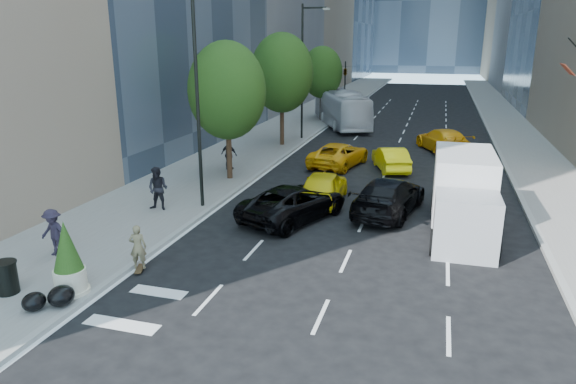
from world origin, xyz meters
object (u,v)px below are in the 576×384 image
(box_truck, at_px, (464,194))
(black_sedan_mercedes, at_px, (389,196))
(black_sedan_lincoln, at_px, (294,202))
(planter_shrub, at_px, (68,259))
(skateboarder, at_px, (138,250))
(trash_can, at_px, (6,278))
(city_bus, at_px, (341,108))

(box_truck, bearing_deg, black_sedan_mercedes, 153.68)
(black_sedan_lincoln, bearing_deg, planter_shrub, 85.47)
(skateboarder, distance_m, planter_shrub, 2.44)
(trash_can, bearing_deg, city_bus, 84.11)
(black_sedan_lincoln, distance_m, box_truck, 7.06)
(black_sedan_lincoln, height_order, planter_shrub, planter_shrub)
(city_bus, relative_size, planter_shrub, 4.99)
(skateboarder, relative_size, black_sedan_mercedes, 0.28)
(black_sedan_lincoln, relative_size, planter_shrub, 2.38)
(black_sedan_mercedes, relative_size, planter_shrub, 2.44)
(black_sedan_mercedes, relative_size, city_bus, 0.49)
(skateboarder, distance_m, box_truck, 12.79)
(black_sedan_lincoln, distance_m, trash_can, 11.37)
(black_sedan_lincoln, relative_size, black_sedan_mercedes, 0.97)
(skateboarder, relative_size, trash_can, 1.60)
(black_sedan_lincoln, bearing_deg, city_bus, -60.73)
(black_sedan_lincoln, relative_size, box_truck, 0.83)
(box_truck, bearing_deg, planter_shrub, -142.12)
(black_sedan_mercedes, relative_size, box_truck, 0.86)
(black_sedan_lincoln, relative_size, trash_can, 5.61)
(city_bus, height_order, box_truck, city_bus)
(black_sedan_mercedes, bearing_deg, city_bus, -63.91)
(skateboarder, xyz_separation_m, city_bus, (0.80, 32.46, 0.82))
(skateboarder, distance_m, city_bus, 32.48)
(black_sedan_mercedes, bearing_deg, skateboarder, 59.24)
(black_sedan_mercedes, relative_size, trash_can, 5.77)
(black_sedan_mercedes, xyz_separation_m, trash_can, (-10.34, -11.35, -0.18))
(black_sedan_lincoln, xyz_separation_m, planter_shrub, (-4.60, -8.79, 0.49))
(skateboarder, xyz_separation_m, planter_shrub, (-1.00, -2.18, 0.47))
(skateboarder, bearing_deg, trash_can, 24.68)
(skateboarder, relative_size, city_bus, 0.14)
(planter_shrub, bearing_deg, black_sedan_mercedes, 51.69)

